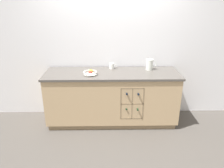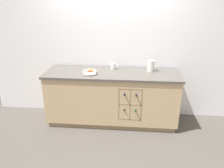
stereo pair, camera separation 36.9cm
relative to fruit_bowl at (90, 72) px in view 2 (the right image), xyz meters
name	(u,v)px [view 2 (the right image)]	position (x,y,z in m)	size (l,w,h in m)	color
ground_plane	(112,121)	(0.35, 0.10, -0.96)	(14.00, 14.00, 0.00)	#4C4742
back_wall	(114,47)	(0.35, 0.49, 0.32)	(4.60, 0.06, 2.55)	white
kitchen_island	(112,97)	(0.36, 0.10, -0.49)	(2.24, 0.70, 0.92)	#8B7354
fruit_bowl	(90,72)	(0.00, 0.00, 0.00)	(0.22, 0.22, 0.08)	silver
white_pitcher	(151,66)	(1.00, 0.25, 0.06)	(0.18, 0.12, 0.19)	silver
ceramic_mug	(114,66)	(0.36, 0.32, 0.01)	(0.12, 0.08, 0.10)	white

